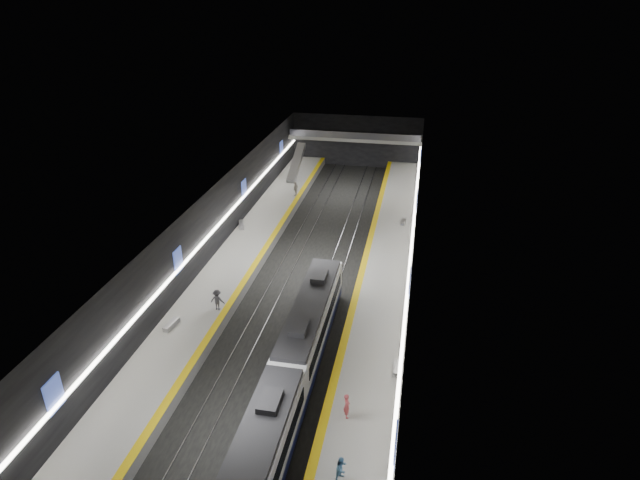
% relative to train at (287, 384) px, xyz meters
% --- Properties ---
extents(ground, '(70.00, 70.00, 0.00)m').
position_rel_train_xyz_m(ground, '(-2.50, 18.98, -2.20)').
color(ground, black).
rests_on(ground, ground).
extents(ceiling, '(20.00, 70.00, 0.04)m').
position_rel_train_xyz_m(ceiling, '(-2.50, 18.98, 5.80)').
color(ceiling, beige).
rests_on(ceiling, wall_left).
extents(wall_left, '(0.04, 70.00, 8.00)m').
position_rel_train_xyz_m(wall_left, '(-12.50, 18.98, 1.80)').
color(wall_left, black).
rests_on(wall_left, ground).
extents(wall_right, '(0.04, 70.00, 8.00)m').
position_rel_train_xyz_m(wall_right, '(7.50, 18.98, 1.80)').
color(wall_right, black).
rests_on(wall_right, ground).
extents(wall_back, '(20.00, 0.04, 8.00)m').
position_rel_train_xyz_m(wall_back, '(-2.50, 53.98, 1.80)').
color(wall_back, black).
rests_on(wall_back, ground).
extents(platform_left, '(5.00, 70.00, 1.00)m').
position_rel_train_xyz_m(platform_left, '(-10.00, 18.98, -1.70)').
color(platform_left, slate).
rests_on(platform_left, ground).
extents(tile_surface_left, '(5.00, 70.00, 0.02)m').
position_rel_train_xyz_m(tile_surface_left, '(-10.00, 18.98, -1.19)').
color(tile_surface_left, '#A3A39E').
rests_on(tile_surface_left, platform_left).
extents(tactile_strip_left, '(0.60, 70.00, 0.02)m').
position_rel_train_xyz_m(tactile_strip_left, '(-7.80, 18.98, -1.18)').
color(tactile_strip_left, yellow).
rests_on(tactile_strip_left, platform_left).
extents(platform_right, '(5.00, 70.00, 1.00)m').
position_rel_train_xyz_m(platform_right, '(5.00, 18.98, -1.70)').
color(platform_right, slate).
rests_on(platform_right, ground).
extents(tile_surface_right, '(5.00, 70.00, 0.02)m').
position_rel_train_xyz_m(tile_surface_right, '(5.00, 18.98, -1.19)').
color(tile_surface_right, '#A3A39E').
rests_on(tile_surface_right, platform_right).
extents(tactile_strip_right, '(0.60, 70.00, 0.02)m').
position_rel_train_xyz_m(tactile_strip_right, '(2.80, 18.98, -1.18)').
color(tactile_strip_right, yellow).
rests_on(tactile_strip_right, platform_right).
extents(rails, '(6.52, 70.00, 0.12)m').
position_rel_train_xyz_m(rails, '(-2.50, 18.98, -2.14)').
color(rails, gray).
rests_on(rails, ground).
extents(train, '(2.69, 30.04, 3.60)m').
position_rel_train_xyz_m(train, '(0.00, 0.00, 0.00)').
color(train, black).
rests_on(train, ground).
extents(ad_posters, '(19.94, 53.50, 2.20)m').
position_rel_train_xyz_m(ad_posters, '(-2.50, 19.98, 2.30)').
color(ad_posters, '#384CA8').
rests_on(ad_posters, wall_left).
extents(cove_light_left, '(0.25, 68.60, 0.12)m').
position_rel_train_xyz_m(cove_light_left, '(-12.30, 18.98, 1.60)').
color(cove_light_left, white).
rests_on(cove_light_left, wall_left).
extents(cove_light_right, '(0.25, 68.60, 0.12)m').
position_rel_train_xyz_m(cove_light_right, '(7.30, 18.98, 1.60)').
color(cove_light_right, white).
rests_on(cove_light_right, wall_right).
extents(mezzanine_bridge, '(20.00, 3.00, 1.50)m').
position_rel_train_xyz_m(mezzanine_bridge, '(-2.50, 51.91, 2.84)').
color(mezzanine_bridge, gray).
rests_on(mezzanine_bridge, wall_left).
extents(escalator, '(1.20, 7.50, 3.92)m').
position_rel_train_xyz_m(escalator, '(-10.00, 44.98, 0.70)').
color(escalator, '#99999E').
rests_on(escalator, platform_left).
extents(bench_left_near, '(0.74, 1.83, 0.43)m').
position_rel_train_xyz_m(bench_left_near, '(-11.24, 6.21, -0.98)').
color(bench_left_near, '#99999E').
rests_on(bench_left_near, platform_left).
extents(bench_left_far, '(1.20, 2.05, 0.48)m').
position_rel_train_xyz_m(bench_left_far, '(-12.00, 26.10, -0.95)').
color(bench_left_far, '#99999E').
rests_on(bench_left_far, platform_left).
extents(bench_right_near, '(0.50, 1.63, 0.40)m').
position_rel_train_xyz_m(bench_right_near, '(7.00, 4.26, -1.00)').
color(bench_right_near, '#99999E').
rests_on(bench_right_near, platform_right).
extents(bench_right_far, '(0.56, 1.65, 0.40)m').
position_rel_train_xyz_m(bench_right_far, '(6.10, 30.68, -1.00)').
color(bench_right_far, '#99999E').
rests_on(bench_right_far, platform_right).
extents(passenger_right_a, '(0.63, 0.76, 1.79)m').
position_rel_train_xyz_m(passenger_right_a, '(4.16, -0.89, -0.30)').
color(passenger_right_a, '#C44951').
rests_on(passenger_right_a, platform_right).
extents(passenger_right_b, '(0.89, 0.95, 1.57)m').
position_rel_train_xyz_m(passenger_right_b, '(4.58, -5.66, -0.41)').
color(passenger_right_b, teal).
rests_on(passenger_right_b, platform_right).
extents(passenger_left_a, '(0.74, 1.22, 1.93)m').
position_rel_train_xyz_m(passenger_left_a, '(-8.18, 36.91, -0.23)').
color(passenger_left_a, beige).
rests_on(passenger_left_a, platform_left).
extents(passenger_left_b, '(1.24, 0.74, 1.89)m').
position_rel_train_xyz_m(passenger_left_b, '(-8.44, 9.36, -0.25)').
color(passenger_left_b, '#404048').
rests_on(passenger_left_b, platform_left).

